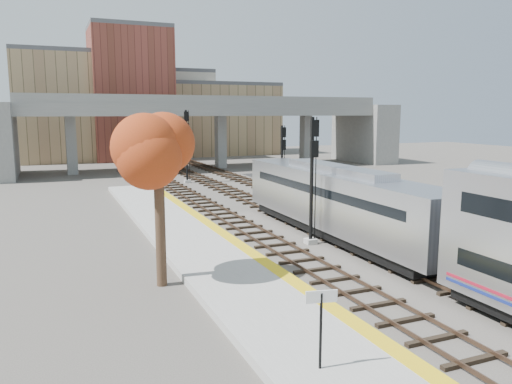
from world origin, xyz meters
name	(u,v)px	position (x,y,z in m)	size (l,w,h in m)	color
ground	(381,267)	(0.00, 0.00, 0.00)	(160.00, 160.00, 0.00)	#47423D
platform	(242,283)	(-7.25, 0.00, 0.17)	(4.50, 60.00, 0.35)	#9E9E99
yellow_strip	(282,273)	(-5.35, 0.00, 0.35)	(0.70, 60.00, 0.01)	yellow
tracks	(286,215)	(0.93, 12.50, 0.08)	(10.70, 95.00, 0.25)	black
overpass	(206,125)	(4.92, 45.00, 5.81)	(54.00, 12.00, 9.50)	slate
buildings_far	(147,110)	(1.26, 66.57, 7.88)	(43.00, 21.00, 20.60)	tan
parking_lot	(330,180)	(14.00, 28.00, 0.02)	(14.00, 18.00, 0.04)	black
locomotive	(336,200)	(1.00, 5.83, 2.28)	(3.02, 19.05, 4.10)	#A8AAB2
signal_mast_near	(312,182)	(-1.10, 5.05, 3.59)	(0.60, 0.64, 7.19)	#9E9E99
signal_mast_mid	(282,167)	(3.00, 17.45, 3.04)	(0.60, 0.64, 6.39)	#9E9E99
signal_mast_far	(187,146)	(-1.10, 32.20, 3.93)	(0.60, 0.64, 7.69)	#9E9E99
station_sign	(321,313)	(-7.98, -7.92, 1.98)	(0.89, 0.25, 2.27)	black
tree	(158,141)	(-10.42, 1.50, 6.23)	(3.60, 3.60, 8.40)	#382619
car_a	(329,182)	(11.06, 23.49, 0.60)	(1.31, 3.27, 1.11)	#99999E
car_b	(338,174)	(14.87, 27.78, 0.68)	(1.36, 3.90, 1.29)	#99999E
car_c	(324,169)	(16.18, 33.10, 0.61)	(1.58, 3.90, 1.13)	#99999E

